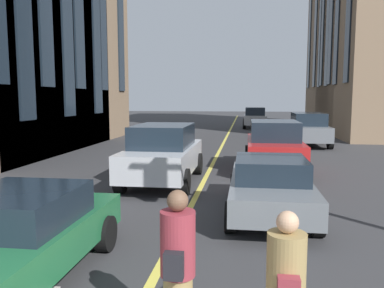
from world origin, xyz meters
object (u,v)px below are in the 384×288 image
object	(u,v)px
car_silver_oncoming	(255,117)
car_silver_parked_a	(163,153)
car_red_parked_b	(274,145)
car_grey_mid	(308,129)
car_grey_far	(270,185)
car_green_near	(14,238)
pedestrian_near	(178,270)

from	to	relation	value
car_silver_oncoming	car_silver_parked_a	xyz separation A→B (m)	(-24.17, 3.41, 0.00)
car_red_parked_b	car_grey_mid	distance (m)	8.64
car_silver_oncoming	car_grey_far	world-z (taller)	car_silver_oncoming
car_red_parked_b	car_grey_far	distance (m)	5.77
car_green_near	car_grey_mid	distance (m)	19.35
car_grey_mid	pedestrian_near	size ratio (longest dim) A/B	2.66
car_red_parked_b	pedestrian_near	distance (m)	11.09
car_silver_parked_a	car_red_parked_b	distance (m)	4.54
car_green_near	pedestrian_near	distance (m)	2.86
car_grey_far	pedestrian_near	world-z (taller)	pedestrian_near
car_silver_parked_a	car_grey_mid	world-z (taller)	same
car_grey_far	pedestrian_near	xyz separation A→B (m)	(-5.21, 1.28, 0.19)
car_green_near	car_silver_parked_a	bearing A→B (deg)	-5.49
car_red_parked_b	pedestrian_near	world-z (taller)	car_red_parked_b
car_grey_mid	car_red_parked_b	bearing A→B (deg)	163.21
pedestrian_near	car_grey_far	bearing A→B (deg)	-13.82
car_silver_parked_a	pedestrian_near	distance (m)	8.52
car_grey_far	car_green_near	bearing A→B (deg)	136.27
car_silver_oncoming	car_green_near	world-z (taller)	car_silver_oncoming
car_silver_oncoming	pedestrian_near	world-z (taller)	car_silver_oncoming
car_grey_far	pedestrian_near	bearing A→B (deg)	166.18
car_red_parked_b	car_grey_mid	world-z (taller)	same
pedestrian_near	car_red_parked_b	bearing A→B (deg)	-9.09
car_red_parked_b	car_grey_mid	xyz separation A→B (m)	(8.27, -2.50, 0.00)
car_silver_oncoming	car_grey_mid	xyz separation A→B (m)	(-13.25, -2.77, 0.00)
car_grey_far	car_silver_oncoming	bearing A→B (deg)	-0.42
car_silver_parked_a	car_red_parked_b	bearing A→B (deg)	-54.23
car_grey_mid	pedestrian_near	bearing A→B (deg)	167.54
car_silver_parked_a	car_silver_oncoming	bearing A→B (deg)	-8.04
car_grey_mid	car_grey_far	size ratio (longest dim) A/B	1.07
car_silver_parked_a	pedestrian_near	bearing A→B (deg)	-166.88
car_silver_parked_a	car_grey_mid	xyz separation A→B (m)	(10.92, -6.18, 0.00)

